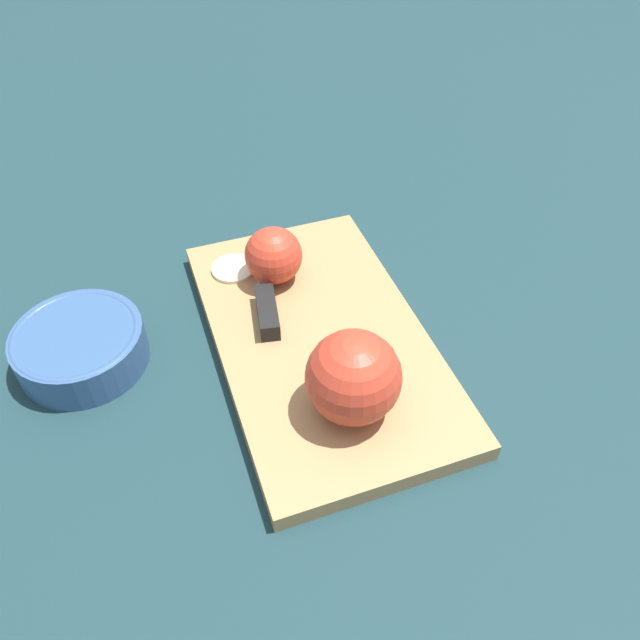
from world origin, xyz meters
TOP-DOWN VIEW (x-y plane):
  - ground_plane at (0.00, 0.00)m, footprint 4.00×4.00m
  - cutting_board at (0.00, 0.00)m, footprint 0.39×0.24m
  - apple_half_left at (-0.10, 0.01)m, footprint 0.09×0.09m
  - apple_half_right at (0.10, 0.01)m, footprint 0.07×0.07m
  - knife at (0.05, 0.04)m, footprint 0.16×0.06m
  - apple_slice at (0.14, 0.05)m, footprint 0.05×0.05m
  - bowl at (0.08, 0.24)m, footprint 0.13×0.13m

SIDE VIEW (x-z plane):
  - ground_plane at x=0.00m, z-range 0.00..0.00m
  - cutting_board at x=0.00m, z-range 0.00..0.02m
  - apple_slice at x=0.14m, z-range 0.02..0.02m
  - bowl at x=0.08m, z-range 0.00..0.05m
  - knife at x=0.05m, z-range 0.02..0.04m
  - apple_half_right at x=0.10m, z-range 0.02..0.09m
  - apple_half_left at x=-0.10m, z-range 0.02..0.11m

